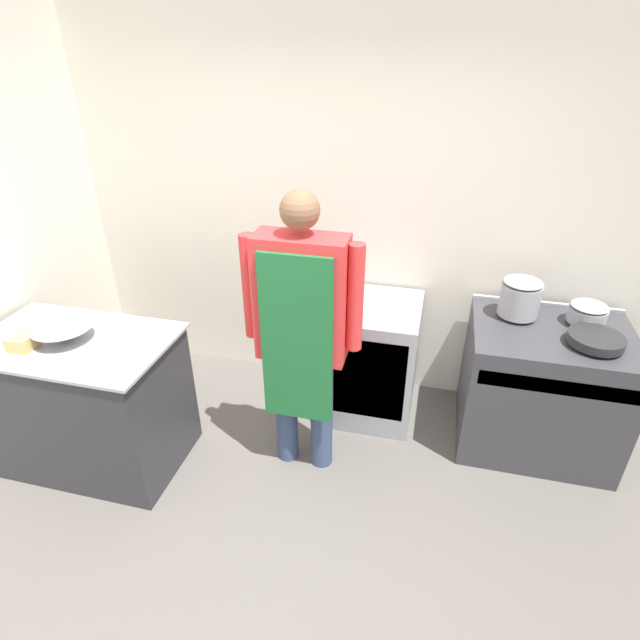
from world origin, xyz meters
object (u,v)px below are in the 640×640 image
Objects in this scene: person_cook at (302,324)px; sauce_pot at (588,312)px; stock_pot at (520,297)px; fridge_unit at (373,359)px; saute_pan at (596,339)px; mixing_bowl at (64,333)px; plastic_tub at (22,342)px; stove at (540,388)px.

person_cook is 1.81m from sauce_pot.
stock_pot is 0.42m from sauce_pot.
fridge_unit is at bearing -176.42° from stock_pot.
person_cook is at bearing -117.92° from fridge_unit.
mixing_bowl is at bearing -166.45° from saute_pan.
plastic_tub is 0.42× the size of saute_pan.
mixing_bowl reaches higher than stove.
plastic_tub is 3.01m from stock_pot.
mixing_bowl is at bearing 38.58° from plastic_tub.
sauce_pot is (-0.00, 0.27, 0.04)m from saute_pan.
stock_pot is 1.10× the size of sauce_pot.
stove is 0.57m from sauce_pot.
mixing_bowl is 0.22m from plastic_tub.
stock_pot is (1.25, 0.70, -0.02)m from person_cook.
stove is 1.12× the size of fridge_unit.
stock_pot is at bearing 29.35° from person_cook.
plastic_tub is 3.40m from sauce_pot.
person_cook is at bearing -150.65° from stock_pot.
plastic_tub is at bearing -141.42° from mixing_bowl.
person_cook is at bearing 12.11° from mixing_bowl.
mixing_bowl reaches higher than saute_pan.
mixing_bowl is at bearing -161.80° from sauce_pot.
mixing_bowl is (-1.37, -0.29, -0.09)m from person_cook.
stock_pot is at bearing 148.45° from stove.
fridge_unit is at bearing 62.08° from person_cook.
mixing_bowl is at bearing -151.19° from fridge_unit.
stock_pot is at bearing 20.85° from mixing_bowl.
fridge_unit is (-1.13, 0.08, -0.00)m from stove.
sauce_pot is (1.67, 0.70, -0.08)m from person_cook.
mixing_bowl is at bearing -159.15° from stock_pot.
stock_pot reaches higher than plastic_tub.
sauce_pot is (0.41, 0.00, -0.06)m from stock_pot.
saute_pan is at bearing -9.01° from fridge_unit.
saute_pan is at bearing 15.13° from plastic_tub.
sauce_pot reaches higher than mixing_bowl.
person_cook is 1.44m from stock_pot.
saute_pan reaches higher than stove.
saute_pan is at bearing -90.00° from sauce_pot.
mixing_bowl is 1.39× the size of stock_pot.
person_cook is 1.40m from mixing_bowl.
plastic_tub is 0.57× the size of sauce_pot.
stock_pot is at bearing 22.11° from plastic_tub.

